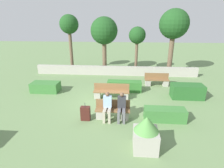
# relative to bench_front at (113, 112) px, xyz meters

# --- Properties ---
(ground_plane) EXTENTS (60.00, 60.00, 0.00)m
(ground_plane) POSITION_rel_bench_front_xyz_m (-0.29, 1.73, -0.32)
(ground_plane) COLOR #6B8956
(perimeter_wall) EXTENTS (13.44, 0.30, 0.77)m
(perimeter_wall) POSITION_rel_bench_front_xyz_m (-0.29, 6.98, 0.06)
(perimeter_wall) COLOR #ADA89E
(perimeter_wall) RESTS_ON ground_plane
(bench_front) EXTENTS (1.61, 0.48, 0.86)m
(bench_front) POSITION_rel_bench_front_xyz_m (0.00, 0.00, 0.00)
(bench_front) COLOR brown
(bench_front) RESTS_ON ground_plane
(bench_left_side) EXTENTS (2.10, 0.48, 0.86)m
(bench_left_side) POSITION_rel_bench_front_xyz_m (-0.24, 2.23, 0.02)
(bench_left_side) COLOR brown
(bench_left_side) RESTS_ON ground_plane
(bench_right_side) EXTENTS (1.68, 0.49, 0.86)m
(bench_right_side) POSITION_rel_bench_front_xyz_m (2.78, 4.66, 0.00)
(bench_right_side) COLOR brown
(bench_right_side) RESTS_ON ground_plane
(person_seated_man) EXTENTS (0.38, 0.64, 1.32)m
(person_seated_man) POSITION_rel_bench_front_xyz_m (0.42, -0.14, 0.41)
(person_seated_man) COLOR slate
(person_seated_man) RESTS_ON ground_plane
(person_seated_woman) EXTENTS (0.38, 0.64, 1.33)m
(person_seated_woman) POSITION_rel_bench_front_xyz_m (-0.23, -0.14, 0.41)
(person_seated_woman) COLOR #B2A893
(person_seated_woman) RESTS_ON ground_plane
(hedge_block_near_left) EXTENTS (1.86, 0.63, 0.59)m
(hedge_block_near_left) POSITION_rel_bench_front_xyz_m (2.39, -0.02, -0.02)
(hedge_block_near_left) COLOR #3D7A38
(hedge_block_near_left) RESTS_ON ground_plane
(hedge_block_near_right) EXTENTS (1.74, 0.90, 0.62)m
(hedge_block_near_right) POSITION_rel_bench_front_xyz_m (-4.57, 2.95, -0.01)
(hedge_block_near_right) COLOR #3D7A38
(hedge_block_near_right) RESTS_ON ground_plane
(hedge_block_mid_left) EXTENTS (1.82, 0.88, 0.83)m
(hedge_block_mid_left) POSITION_rel_bench_front_xyz_m (4.22, 2.64, 0.10)
(hedge_block_mid_left) COLOR #286028
(hedge_block_mid_left) RESTS_ON ground_plane
(hedge_block_mid_right) EXTENTS (2.19, 0.65, 0.68)m
(hedge_block_mid_right) POSITION_rel_bench_front_xyz_m (0.50, 3.43, 0.02)
(hedge_block_mid_right) COLOR #33702D
(hedge_block_mid_right) RESTS_ON ground_plane
(planter_corner_left) EXTENTS (0.86, 0.86, 1.31)m
(planter_corner_left) POSITION_rel_bench_front_xyz_m (1.31, -2.05, 0.34)
(planter_corner_left) COLOR #ADA89E
(planter_corner_left) RESTS_ON ground_plane
(suitcase) EXTENTS (0.43, 0.25, 0.87)m
(suitcase) POSITION_rel_bench_front_xyz_m (-1.23, -0.27, 0.01)
(suitcase) COLOR #471E19
(suitcase) RESTS_ON ground_plane
(tree_leftmost) EXTENTS (1.59, 1.59, 4.88)m
(tree_leftmost) POSITION_rel_bench_front_xyz_m (-4.28, 7.93, 3.61)
(tree_leftmost) COLOR brown
(tree_leftmost) RESTS_ON ground_plane
(tree_center_left) EXTENTS (2.25, 2.25, 4.70)m
(tree_center_left) POSITION_rel_bench_front_xyz_m (-1.30, 7.84, 3.19)
(tree_center_left) COLOR brown
(tree_center_left) RESTS_ON ground_plane
(tree_center_right) EXTENTS (1.42, 1.42, 3.91)m
(tree_center_right) POSITION_rel_bench_front_xyz_m (1.48, 8.14, 2.78)
(tree_center_right) COLOR brown
(tree_center_right) RESTS_ON ground_plane
(tree_rightmost) EXTENTS (2.37, 2.37, 5.30)m
(tree_rightmost) POSITION_rel_bench_front_xyz_m (4.36, 7.95, 3.70)
(tree_rightmost) COLOR brown
(tree_rightmost) RESTS_ON ground_plane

